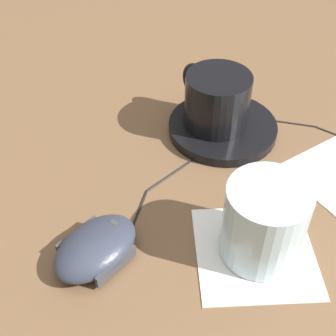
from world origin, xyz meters
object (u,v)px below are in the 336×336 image
object	(u,v)px
saucer	(223,127)
drinking_glass	(264,222)
coffee_cup	(220,99)
computer_mouse	(96,248)

from	to	relation	value
saucer	drinking_glass	distance (m)	0.20
coffee_cup	computer_mouse	bearing A→B (deg)	-32.67
computer_mouse	coffee_cup	bearing A→B (deg)	147.33
saucer	coffee_cup	bearing A→B (deg)	-125.37
computer_mouse	drinking_glass	distance (m)	0.17
computer_mouse	drinking_glass	world-z (taller)	drinking_glass
saucer	coffee_cup	size ratio (longest dim) A/B	1.43
drinking_glass	computer_mouse	bearing A→B (deg)	-86.02
saucer	coffee_cup	xyz separation A→B (m)	(-0.00, -0.01, 0.04)
saucer	computer_mouse	bearing A→B (deg)	-34.53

